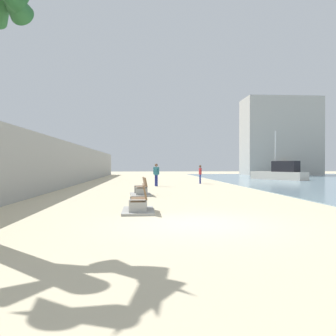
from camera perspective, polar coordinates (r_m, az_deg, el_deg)
The scene contains 9 objects.
ground_plane at distance 27.78m, azimuth -0.84°, elevation -2.90°, with size 120.00×120.00×0.00m, color beige.
seawall at distance 28.34m, azimuth -16.16°, elevation 0.56°, with size 0.80×64.00×3.37m, color #9E9E99.
bench_near at distance 12.32m, azimuth -4.76°, elevation -6.09°, with size 1.12×2.11×0.98m.
bench_far at distance 19.02m, azimuth -4.41°, elevation -3.76°, with size 1.27×2.19×0.98m.
person_walking at distance 30.77m, azimuth 5.28°, elevation -0.80°, with size 0.22×0.53×1.64m.
person_standing at distance 26.92m, azimuth -1.93°, elevation -0.82°, with size 0.46×0.32×1.75m.
boat_outer at distance 57.17m, azimuth 18.34°, elevation -0.31°, with size 2.11×4.63×2.25m.
boat_mid_bay at distance 40.19m, azimuth 17.83°, elevation -0.75°, with size 4.39×7.00×5.42m.
harbor_building at distance 60.14m, azimuth 17.86°, elevation 4.86°, with size 12.00×6.00×12.48m, color #ADAAA3.
Camera 1 is at (-1.48, -9.69, 1.65)m, focal length 37.30 mm.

